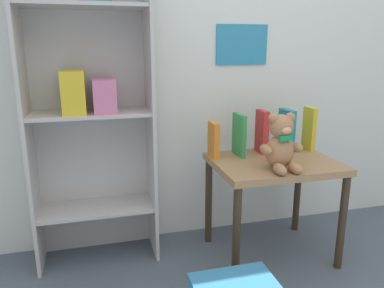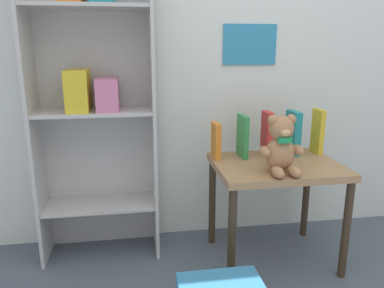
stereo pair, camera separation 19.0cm
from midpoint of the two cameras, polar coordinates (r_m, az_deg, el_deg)
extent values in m
cube|color=silver|center=(2.26, 2.10, 17.37)|extent=(4.80, 0.06, 2.50)
cube|color=teal|center=(2.26, 5.16, 14.86)|extent=(0.31, 0.01, 0.23)
cube|color=#BCB7B2|center=(2.04, -26.47, 3.75)|extent=(0.02, 0.28, 1.62)
cube|color=#BCB7B2|center=(2.01, -9.11, 4.96)|extent=(0.02, 0.28, 1.62)
cube|color=#BCB7B2|center=(2.13, -17.73, 5.00)|extent=(0.63, 0.02, 1.62)
cube|color=#BCB7B2|center=(2.15, -16.77, -9.34)|extent=(0.59, 0.26, 0.02)
cube|color=#BCB7B2|center=(2.00, -17.87, 4.40)|extent=(0.59, 0.26, 0.02)
cube|color=#BCB7B2|center=(1.98, -19.12, 19.34)|extent=(0.59, 0.26, 0.02)
cube|color=gold|center=(1.98, -20.28, 7.43)|extent=(0.11, 0.19, 0.21)
cube|color=#D17093|center=(1.97, -15.95, 7.11)|extent=(0.11, 0.19, 0.17)
cube|color=#9E754C|center=(2.03, 9.77, -3.00)|extent=(0.65, 0.50, 0.04)
cylinder|color=#37291A|center=(1.84, 3.78, -14.06)|extent=(0.04, 0.04, 0.52)
cylinder|color=#37291A|center=(2.09, 19.49, -11.30)|extent=(0.04, 0.04, 0.52)
cylinder|color=#37291A|center=(2.22, 0.08, -8.76)|extent=(0.04, 0.04, 0.52)
cylinder|color=#37291A|center=(2.43, 13.63, -7.09)|extent=(0.04, 0.04, 0.52)
ellipsoid|color=#A8754C|center=(1.87, 10.42, -1.21)|extent=(0.15, 0.11, 0.17)
sphere|color=#A8754C|center=(1.84, 10.60, 2.62)|extent=(0.12, 0.12, 0.12)
sphere|color=#A8754C|center=(1.81, 9.39, 3.84)|extent=(0.05, 0.05, 0.05)
sphere|color=#A8754C|center=(1.85, 11.91, 3.94)|extent=(0.05, 0.05, 0.05)
ellipsoid|color=tan|center=(1.80, 11.28, 2.01)|extent=(0.05, 0.04, 0.04)
ellipsoid|color=#A8754C|center=(1.82, 8.27, -0.87)|extent=(0.05, 0.09, 0.05)
ellipsoid|color=#A8754C|center=(1.89, 12.91, -0.51)|extent=(0.05, 0.09, 0.05)
ellipsoid|color=#A8754C|center=(1.80, 10.31, -3.87)|extent=(0.05, 0.10, 0.05)
ellipsoid|color=#A8754C|center=(1.83, 12.60, -3.63)|extent=(0.05, 0.10, 0.05)
cube|color=#198E4C|center=(1.81, 11.18, 0.89)|extent=(0.07, 0.02, 0.03)
cube|color=orange|center=(2.03, 0.64, 0.60)|extent=(0.03, 0.11, 0.19)
cube|color=#33934C|center=(2.06, 4.59, 1.36)|extent=(0.03, 0.14, 0.23)
cube|color=red|center=(2.13, 8.12, 1.84)|extent=(0.04, 0.12, 0.24)
cube|color=teal|center=(2.18, 11.79, 1.99)|extent=(0.04, 0.13, 0.24)
cube|color=gold|center=(2.25, 15.15, 2.24)|extent=(0.03, 0.10, 0.25)
camera|label=1|loc=(0.10, -92.86, -0.75)|focal=35.00mm
camera|label=2|loc=(0.10, 87.14, 0.75)|focal=35.00mm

